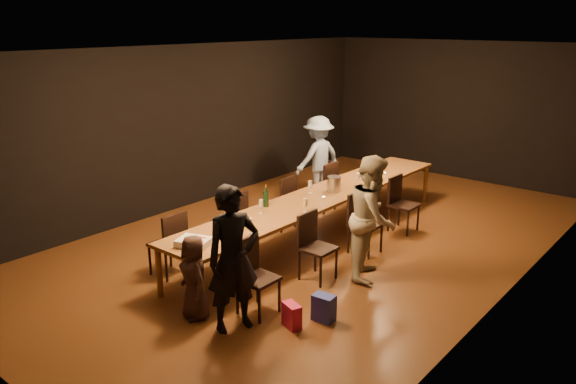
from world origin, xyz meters
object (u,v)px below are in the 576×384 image
Objects in this scene: woman_birthday at (233,259)px; champagne_bottle at (266,195)px; chair_right_2 at (366,224)px; child at (194,277)px; chair_left_2 at (280,202)px; plate_stack at (223,223)px; birthday_cake at (194,242)px; chair_right_3 at (404,205)px; table at (321,198)px; ice_bucket at (334,184)px; chair_right_1 at (318,248)px; man_blue at (318,157)px; chair_left_1 at (229,220)px; chair_right_0 at (258,278)px; chair_left_3 at (322,186)px; chair_left_0 at (167,243)px; woman_tan at (373,217)px.

woman_birthday is 4.93× the size of champagne_bottle.
child is at bearing -10.03° from chair_right_2.
chair_left_2 is 4.81× the size of plate_stack.
birthday_cake is 1.36× the size of champagne_bottle.
table is at bearing -35.31° from chair_right_3.
birthday_cake is at bearing -89.96° from ice_bucket.
ice_bucket is at bearing 85.12° from plate_stack.
chair_right_1 is at bearing 94.20° from child.
man_blue reaches higher than ice_bucket.
chair_left_2 is 0.57× the size of man_blue.
chair_left_2 is at bearing 119.73° from champagne_bottle.
chair_right_3 is 1.00× the size of chair_left_2.
chair_right_2 is 1.20m from chair_right_3.
birthday_cake is (0.88, -1.47, 0.33)m from chair_left_1.
chair_right_0 and chair_left_3 have the same top height.
chair_right_0 reaches higher than birthday_cake.
chair_left_0 is 2.88m from ice_bucket.
birthday_cake is (-0.29, 0.27, 0.28)m from child.
chair_right_0 is 1.88m from woman_tan.
woman_tan is 4.93× the size of champagne_bottle.
woman_tan is 1.67m from champagne_bottle.
chair_right_2 is at bearing -0.00° from chair_right_3.
chair_right_1 is 3.79× the size of ice_bucket.
child is at bearing -7.16° from chair_right_3.
chair_right_3 is at bearing 180.00° from chair_right_0.
chair_right_2 is 1.00× the size of chair_left_3.
chair_left_3 is 3.99m from birthday_cake.
child is 5.35× the size of plate_stack.
chair_right_2 is 4.81× the size of plate_stack.
ice_bucket reaches higher than chair_left_2.
ice_bucket is (0.03, 0.32, 0.17)m from table.
chair_right_1 is 2.40m from chair_right_3.
woman_birthday is at bearing 0.52° from chair_right_1.
chair_right_3 is (0.85, 1.20, -0.24)m from table.
chair_left_1 is 0.76m from champagne_bottle.
man_blue is at bearing 24.60° from woman_tan.
man_blue reaches higher than chair_left_3.
birthday_cake is 1.73m from champagne_bottle.
chair_right_3 is at bearing 62.34° from champagne_bottle.
plate_stack is (-1.01, -1.98, 0.34)m from chair_right_2.
chair_left_1 is 2.30m from woman_tan.
table is at bearing -160.50° from chair_right_0.
chair_right_0 is 1.00× the size of chair_right_1.
chair_right_2 is at bearing -21.11° from ice_bucket.
chair_right_2 is 1.70m from chair_left_2.
chair_right_3 is 2.68× the size of champagne_bottle.
chair_right_2 is at bearing 62.86° from plate_stack.
table is 6.45× the size of chair_right_2.
chair_left_1 is 4.81× the size of plate_stack.
chair_left_0 is (-0.85, -2.40, -0.24)m from table.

